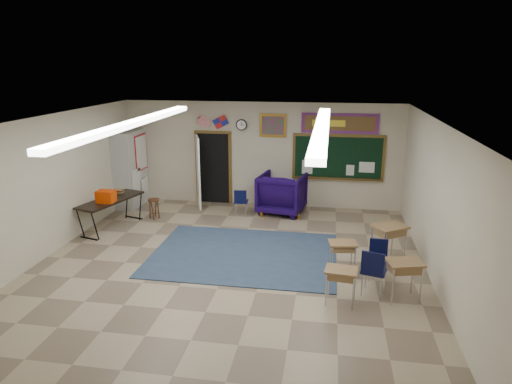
% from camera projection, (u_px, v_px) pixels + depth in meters
% --- Properties ---
extents(floor, '(9.00, 9.00, 0.00)m').
position_uv_depth(floor, '(227.00, 270.00, 9.28)').
color(floor, gray).
rests_on(floor, ground).
extents(back_wall, '(8.00, 0.04, 3.00)m').
position_uv_depth(back_wall, '(261.00, 155.00, 13.14)').
color(back_wall, beige).
rests_on(back_wall, floor).
extents(front_wall, '(8.00, 0.04, 3.00)m').
position_uv_depth(front_wall, '(126.00, 327.00, 4.60)').
color(front_wall, beige).
rests_on(front_wall, floor).
extents(left_wall, '(0.04, 9.00, 3.00)m').
position_uv_depth(left_wall, '(38.00, 190.00, 9.49)').
color(left_wall, beige).
rests_on(left_wall, floor).
extents(right_wall, '(0.04, 9.00, 3.00)m').
position_uv_depth(right_wall, '(441.00, 210.00, 8.25)').
color(right_wall, beige).
rests_on(right_wall, floor).
extents(ceiling, '(8.00, 9.00, 0.04)m').
position_uv_depth(ceiling, '(224.00, 122.00, 8.45)').
color(ceiling, silver).
rests_on(ceiling, back_wall).
extents(area_rug, '(4.00, 3.00, 0.02)m').
position_uv_depth(area_rug, '(244.00, 254.00, 10.00)').
color(area_rug, '#30435C').
rests_on(area_rug, floor).
extents(fluorescent_strips, '(3.86, 6.00, 0.10)m').
position_uv_depth(fluorescent_strips, '(224.00, 125.00, 8.47)').
color(fluorescent_strips, white).
rests_on(fluorescent_strips, ceiling).
extents(doorway, '(1.10, 0.89, 2.16)m').
position_uv_depth(doorway, '(209.00, 169.00, 13.35)').
color(doorway, black).
rests_on(doorway, back_wall).
extents(chalkboard, '(2.55, 0.14, 1.30)m').
position_uv_depth(chalkboard, '(338.00, 159.00, 12.77)').
color(chalkboard, brown).
rests_on(chalkboard, back_wall).
extents(bulletin_board, '(2.10, 0.05, 0.55)m').
position_uv_depth(bulletin_board, '(340.00, 123.00, 12.50)').
color(bulletin_board, red).
rests_on(bulletin_board, back_wall).
extents(framed_art_print, '(0.75, 0.05, 0.65)m').
position_uv_depth(framed_art_print, '(273.00, 126.00, 12.81)').
color(framed_art_print, '#A46D1F').
rests_on(framed_art_print, back_wall).
extents(wall_clock, '(0.32, 0.05, 0.32)m').
position_uv_depth(wall_clock, '(241.00, 125.00, 12.95)').
color(wall_clock, black).
rests_on(wall_clock, back_wall).
extents(wall_flags, '(1.16, 0.06, 0.70)m').
position_uv_depth(wall_flags, '(212.00, 120.00, 13.03)').
color(wall_flags, red).
rests_on(wall_flags, back_wall).
extents(storage_cabinet, '(0.59, 1.25, 2.20)m').
position_uv_depth(storage_cabinet, '(131.00, 169.00, 13.21)').
color(storage_cabinet, '#A5A6A1').
rests_on(storage_cabinet, floor).
extents(wingback_armchair, '(1.38, 1.41, 1.11)m').
position_uv_depth(wingback_armchair, '(282.00, 193.00, 12.66)').
color(wingback_armchair, '#120535').
rests_on(wingback_armchair, floor).
extents(student_chair_reading, '(0.39, 0.39, 0.75)m').
position_uv_depth(student_chair_reading, '(241.00, 202.00, 12.50)').
color(student_chair_reading, black).
rests_on(student_chair_reading, floor).
extents(student_chair_desk_a, '(0.55, 0.55, 0.89)m').
position_uv_depth(student_chair_desk_a, '(374.00, 272.00, 8.20)').
color(student_chair_desk_a, black).
rests_on(student_chair_desk_a, floor).
extents(student_chair_desk_b, '(0.42, 0.42, 0.77)m').
position_uv_depth(student_chair_desk_b, '(378.00, 261.00, 8.79)').
color(student_chair_desk_b, black).
rests_on(student_chair_desk_b, floor).
extents(student_desk_front_left, '(0.60, 0.48, 0.65)m').
position_uv_depth(student_desk_front_left, '(342.00, 256.00, 9.07)').
color(student_desk_front_left, olive).
rests_on(student_desk_front_left, floor).
extents(student_desk_front_right, '(0.84, 0.79, 0.80)m').
position_uv_depth(student_desk_front_right, '(389.00, 241.00, 9.56)').
color(student_desk_front_right, olive).
rests_on(student_desk_front_right, floor).
extents(student_desk_back_left, '(0.59, 0.48, 0.66)m').
position_uv_depth(student_desk_back_left, '(341.00, 284.00, 7.89)').
color(student_desk_back_left, olive).
rests_on(student_desk_back_left, floor).
extents(student_desk_back_right, '(0.70, 0.59, 0.73)m').
position_uv_depth(student_desk_back_right, '(403.00, 278.00, 8.03)').
color(student_desk_back_right, olive).
rests_on(student_desk_back_right, floor).
extents(folding_table, '(1.10, 1.97, 1.06)m').
position_uv_depth(folding_table, '(112.00, 212.00, 11.48)').
color(folding_table, black).
rests_on(folding_table, floor).
extents(wooden_stool, '(0.31, 0.31, 0.54)m').
position_uv_depth(wooden_stool, '(154.00, 208.00, 12.25)').
color(wooden_stool, '#502B18').
rests_on(wooden_stool, floor).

